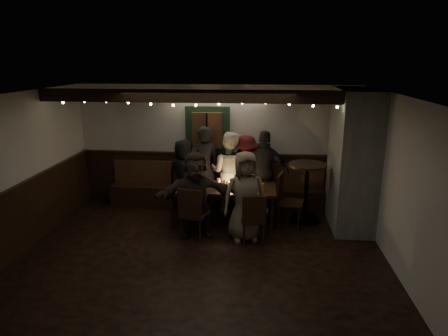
# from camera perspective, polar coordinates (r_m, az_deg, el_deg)

# --- Properties ---
(room) EXTENTS (6.02, 5.01, 2.62)m
(room) POSITION_cam_1_polar(r_m,az_deg,el_deg) (7.59, 6.17, -0.34)
(room) COLOR black
(room) RESTS_ON ground
(dining_table) EXTENTS (2.03, 0.87, 0.88)m
(dining_table) POSITION_cam_1_polar(r_m,az_deg,el_deg) (7.72, -0.16, -3.17)
(dining_table) COLOR black
(dining_table) RESTS_ON ground
(chair_near_left) EXTENTS (0.54, 0.54, 0.97)m
(chair_near_left) POSITION_cam_1_polar(r_m,az_deg,el_deg) (7.04, -4.53, -6.10)
(chair_near_left) COLOR black
(chair_near_left) RESTS_ON ground
(chair_near_right) EXTENTS (0.46, 0.46, 0.91)m
(chair_near_right) POSITION_cam_1_polar(r_m,az_deg,el_deg) (6.89, 4.24, -6.92)
(chair_near_right) COLOR black
(chair_near_right) RESTS_ON ground
(chair_end) EXTENTS (0.56, 0.56, 1.03)m
(chair_end) POSITION_cam_1_polar(r_m,az_deg,el_deg) (7.68, 8.78, -4.11)
(chair_end) COLOR black
(chair_end) RESTS_ON ground
(high_top) EXTENTS (0.73, 0.73, 1.17)m
(high_top) POSITION_cam_1_polar(r_m,az_deg,el_deg) (7.93, 11.72, -2.42)
(high_top) COLOR black
(high_top) RESTS_ON ground
(person_a) EXTENTS (0.84, 0.66, 1.51)m
(person_a) POSITION_cam_1_polar(r_m,az_deg,el_deg) (8.45, -5.69, -0.95)
(person_a) COLOR black
(person_a) RESTS_ON ground
(person_b) EXTENTS (0.76, 0.62, 1.79)m
(person_b) POSITION_cam_1_polar(r_m,az_deg,el_deg) (8.40, -2.90, -0.01)
(person_b) COLOR black
(person_b) RESTS_ON ground
(person_c) EXTENTS (0.96, 0.83, 1.69)m
(person_c) POSITION_cam_1_polar(r_m,az_deg,el_deg) (8.28, 0.76, -0.56)
(person_c) COLOR white
(person_c) RESTS_ON ground
(person_d) EXTENTS (1.12, 0.77, 1.59)m
(person_d) POSITION_cam_1_polar(r_m,az_deg,el_deg) (8.39, 3.09, -0.70)
(person_d) COLOR #401012
(person_d) RESTS_ON ground
(person_e) EXTENTS (1.04, 0.50, 1.71)m
(person_e) POSITION_cam_1_polar(r_m,az_deg,el_deg) (8.31, 5.84, -0.50)
(person_e) COLOR black
(person_e) RESTS_ON ground
(person_f) EXTENTS (1.53, 0.83, 1.57)m
(person_f) POSITION_cam_1_polar(r_m,az_deg,el_deg) (7.09, -4.04, -3.87)
(person_f) COLOR #2F2620
(person_f) RESTS_ON ground
(person_g) EXTENTS (0.89, 0.70, 1.60)m
(person_g) POSITION_cam_1_polar(r_m,az_deg,el_deg) (6.97, 3.02, -4.07)
(person_g) COLOR #7E7158
(person_g) RESTS_ON ground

